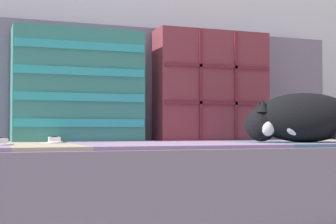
# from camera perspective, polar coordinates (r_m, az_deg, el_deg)

# --- Properties ---
(couch) EXTENTS (2.06, 0.87, 0.39)m
(couch) POSITION_cam_1_polar(r_m,az_deg,el_deg) (1.73, -4.70, -9.92)
(couch) COLOR brown
(couch) RESTS_ON ground_plane
(sofa_backrest) EXTENTS (2.02, 0.14, 0.45)m
(sofa_backrest) POSITION_cam_1_polar(r_m,az_deg,el_deg) (2.08, -7.36, 3.12)
(sofa_backrest) COLOR slate
(sofa_backrest) RESTS_ON couch
(throw_pillow_quilted) EXTENTS (0.46, 0.14, 0.44)m
(throw_pillow_quilted) POSITION_cam_1_polar(r_m,az_deg,el_deg) (2.08, 4.83, 2.89)
(throw_pillow_quilted) COLOR brown
(throw_pillow_quilted) RESTS_ON couch
(throw_pillow_striped) EXTENTS (0.47, 0.14, 0.41)m
(throw_pillow_striped) POSITION_cam_1_polar(r_m,az_deg,el_deg) (1.91, -9.89, 2.91)
(throw_pillow_striped) COLOR #337A70
(throw_pillow_striped) RESTS_ON couch
(sleeping_cat) EXTENTS (0.40, 0.27, 0.17)m
(sleeping_cat) POSITION_cam_1_polar(r_m,az_deg,el_deg) (1.77, 14.31, -0.75)
(sleeping_cat) COLOR black
(sleeping_cat) RESTS_ON couch
(game_remote_near) EXTENTS (0.06, 0.21, 0.02)m
(game_remote_near) POSITION_cam_1_polar(r_m,az_deg,el_deg) (1.74, -12.51, -3.03)
(game_remote_near) COLOR white
(game_remote_near) RESTS_ON couch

